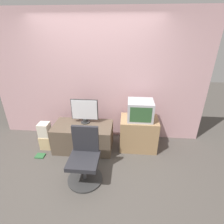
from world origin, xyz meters
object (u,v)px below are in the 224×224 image
at_px(main_monitor, 85,111).
at_px(mouse, 96,128).
at_px(office_chair, 85,160).
at_px(crt_tv, 140,110).
at_px(cardboard_box_lower, 47,141).
at_px(keyboard, 83,128).
at_px(book, 40,156).

xyz_separation_m(main_monitor, mouse, (0.25, -0.22, -0.24)).
bearing_deg(office_chair, mouse, 83.91).
distance_m(mouse, office_chair, 0.70).
height_order(crt_tv, office_chair, crt_tv).
distance_m(main_monitor, cardboard_box_lower, 1.04).
xyz_separation_m(main_monitor, cardboard_box_lower, (-0.80, -0.17, -0.65)).
distance_m(keyboard, book, 1.01).
xyz_separation_m(keyboard, crt_tv, (1.06, 0.25, 0.30)).
xyz_separation_m(main_monitor, office_chair, (0.18, -0.89, -0.43)).
xyz_separation_m(cardboard_box_lower, book, (-0.02, -0.30, -0.13)).
bearing_deg(main_monitor, office_chair, -78.67).
bearing_deg(office_chair, main_monitor, 101.33).
xyz_separation_m(main_monitor, book, (-0.82, -0.46, -0.77)).
distance_m(main_monitor, keyboard, 0.34).
bearing_deg(crt_tv, cardboard_box_lower, -174.57).
distance_m(main_monitor, crt_tv, 1.07).
height_order(main_monitor, office_chair, main_monitor).
height_order(office_chair, book, office_chair).
xyz_separation_m(office_chair, book, (-1.00, 0.42, -0.35)).
bearing_deg(office_chair, cardboard_box_lower, 143.59).
distance_m(crt_tv, cardboard_box_lower, 2.00).
distance_m(main_monitor, mouse, 0.41).
xyz_separation_m(mouse, office_chair, (-0.07, -0.67, -0.19)).
xyz_separation_m(mouse, book, (-1.07, -0.25, -0.54)).
relative_size(office_chair, book, 5.24).
bearing_deg(keyboard, office_chair, -75.15).
distance_m(keyboard, mouse, 0.24).
bearing_deg(book, mouse, 12.92).
height_order(main_monitor, cardboard_box_lower, main_monitor).
bearing_deg(office_chair, book, 157.01).
relative_size(keyboard, book, 1.98).
distance_m(main_monitor, book, 1.22).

